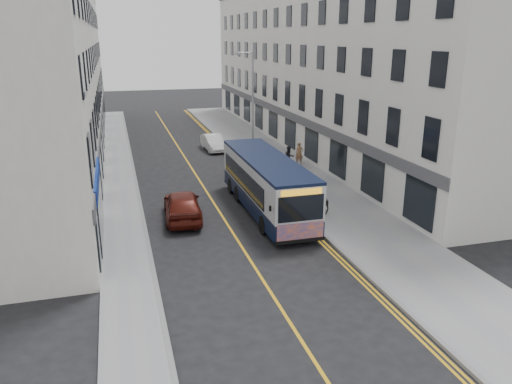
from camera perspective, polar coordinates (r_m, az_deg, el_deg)
ground at (r=21.82m, az=-1.27°, el=-6.86°), size 140.00×140.00×0.00m
pavement_east at (r=34.38m, az=3.75°, el=2.37°), size 4.50×64.00×0.12m
pavement_west at (r=32.50m, az=-15.30°, el=0.88°), size 2.00×64.00×0.12m
kerb_east at (r=33.71m, az=0.14°, el=2.11°), size 0.18×64.00×0.13m
kerb_west at (r=32.51m, az=-13.54°, el=1.03°), size 0.18×64.00×0.13m
road_centre_line at (r=32.89m, az=-6.57°, el=1.49°), size 0.12×64.00×0.01m
road_dbl_yellow_inner at (r=33.61m, az=-0.60°, el=1.95°), size 0.10×64.00×0.01m
road_dbl_yellow_outer at (r=33.66m, az=-0.27°, el=1.98°), size 0.10×64.00×0.01m
terrace_east at (r=43.56m, az=6.57°, el=14.07°), size 6.00×46.00×13.00m
terrace_west at (r=40.53m, az=-22.12°, el=12.70°), size 6.00×46.00×13.00m
streetlamp at (r=34.79m, az=-0.51°, el=9.85°), size 1.32×0.18×8.00m
city_bus at (r=26.16m, az=1.20°, el=1.08°), size 2.38×10.16×2.95m
bicycle at (r=25.35m, az=6.79°, el=-1.92°), size 2.03×1.40×1.01m
pedestrian_near at (r=35.91m, az=4.97°, el=4.39°), size 0.60×0.41×1.58m
pedestrian_far at (r=34.78m, az=3.81°, el=3.97°), size 0.84×0.70×1.56m
car_white at (r=41.05m, az=-4.90°, el=5.65°), size 1.56×3.93×1.27m
car_maroon at (r=25.60m, az=-8.41°, el=-1.46°), size 2.14×4.62×1.53m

